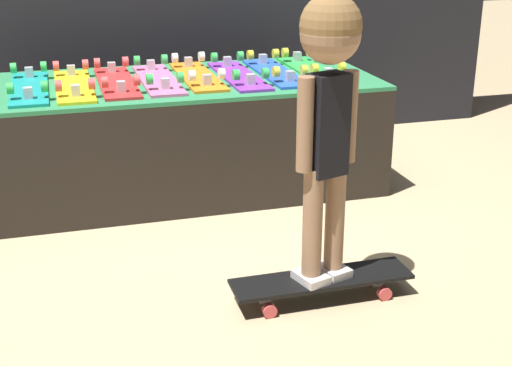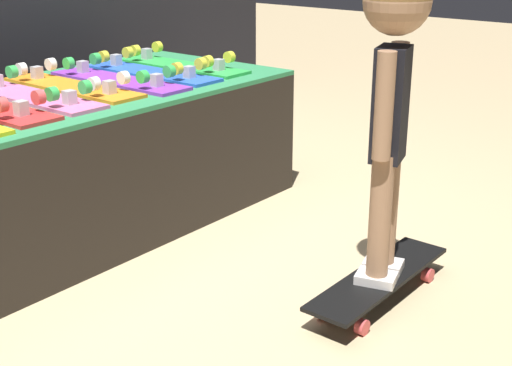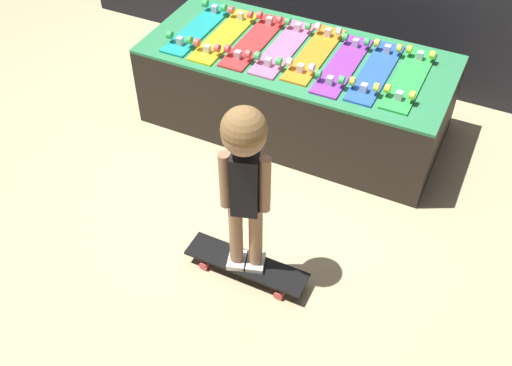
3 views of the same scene
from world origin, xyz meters
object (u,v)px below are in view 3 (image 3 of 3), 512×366
Objects in this scene: skateboard_red_on_rack at (254,40)px; skateboard_blue_on_rack at (376,71)px; skateboard_teal_on_rack at (198,27)px; skateboard_pink_on_rack at (283,47)px; skateboard_orange_on_rack at (315,53)px; skateboard_purple_on_rack at (343,64)px; skateboard_on_floor at (246,265)px; skateboard_yellow_on_rack at (225,35)px; child at (245,164)px; skateboard_green_on_rack at (409,78)px.

skateboard_red_on_rack and skateboard_blue_on_rack have the same top height.
skateboard_teal_on_rack and skateboard_blue_on_rack have the same top height.
skateboard_pink_on_rack is 1.00× the size of skateboard_orange_on_rack.
skateboard_on_floor is (-0.03, -1.32, -0.53)m from skateboard_purple_on_rack.
skateboard_yellow_on_rack is 0.84m from skateboard_purple_on_rack.
skateboard_pink_on_rack is at bearing 106.20° from skateboard_on_floor.
skateboard_orange_on_rack and skateboard_purple_on_rack have the same top height.
skateboard_pink_on_rack is 1.00× the size of skateboard_blue_on_rack.
skateboard_red_on_rack is 0.21m from skateboard_pink_on_rack.
skateboard_teal_on_rack is 1.00× the size of skateboard_red_on_rack.
skateboard_pink_on_rack is (0.21, 0.01, 0.00)m from skateboard_red_on_rack.
child is at bearing -58.41° from skateboard_yellow_on_rack.
skateboard_orange_on_rack is 1.04× the size of skateboard_on_floor.
skateboard_purple_on_rack is 0.21m from skateboard_blue_on_rack.
skateboard_yellow_on_rack and skateboard_red_on_rack have the same top height.
skateboard_red_on_rack is at bearing -175.75° from skateboard_orange_on_rack.
skateboard_purple_on_rack reaches higher than skateboard_on_floor.
skateboard_green_on_rack is (0.63, -0.01, 0.00)m from skateboard_orange_on_rack.
child is at bearing -73.80° from skateboard_pink_on_rack.
skateboard_pink_on_rack is at bearing -179.17° from skateboard_green_on_rack.
child is (0.60, -1.34, 0.22)m from skateboard_red_on_rack.
skateboard_teal_on_rack is at bearing -177.84° from skateboard_red_on_rack.
skateboard_orange_on_rack is at bearing 167.72° from skateboard_purple_on_rack.
child is at bearing 0.00° from skateboard_on_floor.
skateboard_red_on_rack is at bearing 2.16° from skateboard_teal_on_rack.
skateboard_green_on_rack is (1.46, 0.03, 0.00)m from skateboard_teal_on_rack.
skateboard_pink_on_rack is at bearing 177.11° from skateboard_purple_on_rack.
skateboard_blue_on_rack is at bearing 0.18° from skateboard_red_on_rack.
child is (-0.03, -1.32, 0.22)m from skateboard_purple_on_rack.
skateboard_red_on_rack is (0.21, 0.02, 0.00)m from skateboard_yellow_on_rack.
skateboard_yellow_on_rack and skateboard_green_on_rack have the same top height.
child reaches higher than skateboard_green_on_rack.
skateboard_orange_on_rack is at bearing 80.84° from child.
skateboard_red_on_rack is 1.05m from skateboard_green_on_rack.
skateboard_orange_on_rack is at bearing 6.67° from skateboard_pink_on_rack.
skateboard_blue_on_rack is 1.46m from skateboard_on_floor.
skateboard_orange_on_rack is 0.63m from skateboard_green_on_rack.
skateboard_red_on_rack is at bearing 178.68° from skateboard_purple_on_rack.
skateboard_yellow_on_rack is 1.56m from child.
skateboard_red_on_rack reaches higher than skateboard_on_floor.
skateboard_purple_on_rack is (0.42, -0.02, 0.00)m from skateboard_pink_on_rack.
skateboard_on_floor is (1.02, -1.32, -0.53)m from skateboard_teal_on_rack.
child is (0.81, -1.32, 0.22)m from skateboard_yellow_on_rack.
skateboard_teal_on_rack is 1.00× the size of skateboard_purple_on_rack.
skateboard_teal_on_rack is at bearing 127.59° from skateboard_on_floor.
child is at bearing -65.86° from skateboard_red_on_rack.
skateboard_on_floor is at bearing -73.80° from skateboard_pink_on_rack.
skateboard_green_on_rack is at bearing -1.13° from skateboard_orange_on_rack.
skateboard_pink_on_rack is (0.42, 0.03, 0.00)m from skateboard_yellow_on_rack.
skateboard_yellow_on_rack is 0.69× the size of child.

